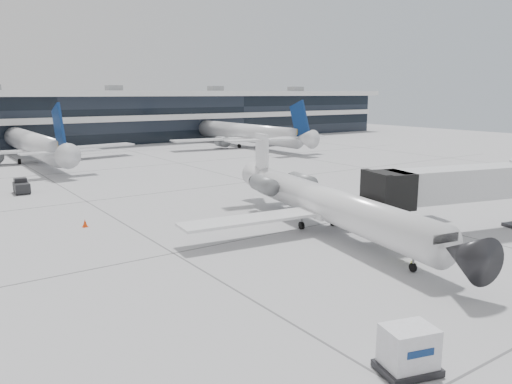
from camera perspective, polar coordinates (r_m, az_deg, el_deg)
ground at (r=39.58m, az=3.81°, el=-4.42°), size 220.00×220.00×0.00m
terminal at (r=114.42m, az=-22.87°, el=7.53°), size 170.00×22.00×10.00m
bg_jet_center at (r=86.89m, az=-24.00°, el=3.22°), size 32.00×40.00×9.60m
bg_jet_right at (r=102.05m, az=-1.35°, el=5.24°), size 32.00×40.00×9.60m
regional_jet at (r=39.27m, az=7.91°, el=-1.15°), size 23.43×29.21×6.77m
jet_bridge at (r=41.61m, az=23.74°, el=0.93°), size 16.53×6.94×5.36m
ramp_worker at (r=33.43m, az=17.54°, el=-6.20°), size 0.83×0.78×1.90m
cargo_uld at (r=21.01m, az=17.02°, el=-16.91°), size 2.62×2.22×1.84m
traffic_cone at (r=42.77m, az=-18.96°, el=-3.41°), size 0.56×0.56×0.64m
far_tug at (r=59.69m, az=-25.23°, el=0.56°), size 1.57×2.56×1.59m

